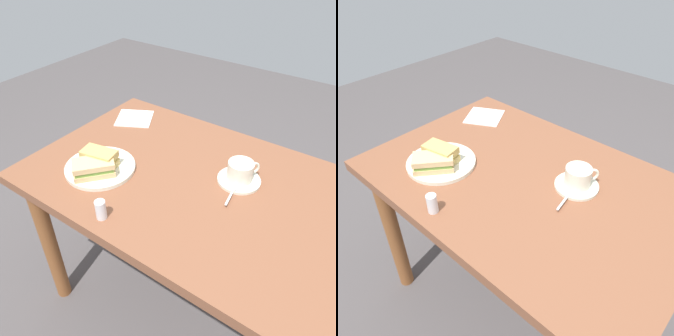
{
  "view_description": "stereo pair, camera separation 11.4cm",
  "coord_description": "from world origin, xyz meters",
  "views": [
    {
      "loc": [
        0.46,
        -0.78,
        1.45
      ],
      "look_at": [
        -0.06,
        -0.03,
        0.76
      ],
      "focal_mm": 36.0,
      "sensor_mm": 36.0,
      "label": 1
    },
    {
      "loc": [
        0.55,
        -0.7,
        1.45
      ],
      "look_at": [
        -0.06,
        -0.03,
        0.76
      ],
      "focal_mm": 36.0,
      "sensor_mm": 36.0,
      "label": 2
    }
  ],
  "objects": [
    {
      "name": "ground_plane",
      "position": [
        0.0,
        0.0,
        0.0
      ],
      "size": [
        6.0,
        6.0,
        0.0
      ],
      "primitive_type": "plane",
      "color": "#4F4A4A"
    },
    {
      "name": "dining_table",
      "position": [
        0.0,
        0.0,
        0.62
      ],
      "size": [
        1.11,
        0.74,
        0.73
      ],
      "color": "brown",
      "rests_on": "ground_plane"
    },
    {
      "name": "sandwich_plate",
      "position": [
        -0.28,
        -0.14,
        0.74
      ],
      "size": [
        0.25,
        0.25,
        0.01
      ],
      "primitive_type": "cylinder",
      "color": "silver",
      "rests_on": "dining_table"
    },
    {
      "name": "sandwich_front",
      "position": [
        -0.28,
        -0.14,
        0.78
      ],
      "size": [
        0.13,
        0.09,
        0.06
      ],
      "color": "tan",
      "rests_on": "sandwich_plate"
    },
    {
      "name": "sandwich_back",
      "position": [
        -0.26,
        -0.18,
        0.77
      ],
      "size": [
        0.15,
        0.16,
        0.05
      ],
      "color": "tan",
      "rests_on": "sandwich_plate"
    },
    {
      "name": "coffee_saucer",
      "position": [
        0.15,
        0.08,
        0.74
      ],
      "size": [
        0.14,
        0.14,
        0.01
      ],
      "primitive_type": "cylinder",
      "color": "silver",
      "rests_on": "dining_table"
    },
    {
      "name": "coffee_cup",
      "position": [
        0.15,
        0.08,
        0.78
      ],
      "size": [
        0.09,
        0.1,
        0.07
      ],
      "color": "silver",
      "rests_on": "coffee_saucer"
    },
    {
      "name": "spoon",
      "position": [
        0.16,
        0.0,
        0.74
      ],
      "size": [
        0.03,
        0.1,
        0.01
      ],
      "color": "silver",
      "rests_on": "coffee_saucer"
    },
    {
      "name": "napkin",
      "position": [
        -0.41,
        0.21,
        0.73
      ],
      "size": [
        0.2,
        0.2,
        0.0
      ],
      "primitive_type": "cube",
      "rotation": [
        0.0,
        0.0,
        0.5
      ],
      "color": "white",
      "rests_on": "dining_table"
    },
    {
      "name": "salt_shaker",
      "position": [
        -0.11,
        -0.31,
        0.76
      ],
      "size": [
        0.03,
        0.03,
        0.06
      ],
      "primitive_type": "cylinder",
      "color": "silver",
      "rests_on": "dining_table"
    }
  ]
}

